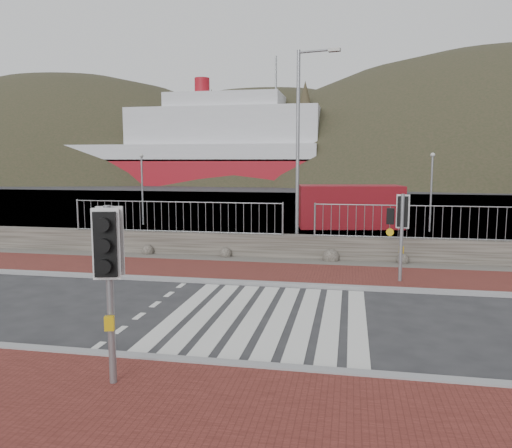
% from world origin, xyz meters
% --- Properties ---
extents(ground, '(220.00, 220.00, 0.00)m').
position_xyz_m(ground, '(0.00, 0.00, 0.00)').
color(ground, '#28282B').
rests_on(ground, ground).
extents(sidewalk_near, '(40.00, 4.00, 0.08)m').
position_xyz_m(sidewalk_near, '(0.00, -5.00, 0.04)').
color(sidewalk_near, maroon).
rests_on(sidewalk_near, ground).
extents(sidewalk_far, '(40.00, 3.00, 0.08)m').
position_xyz_m(sidewalk_far, '(0.00, 4.50, 0.04)').
color(sidewalk_far, maroon).
rests_on(sidewalk_far, ground).
extents(kerb_near, '(40.00, 0.25, 0.12)m').
position_xyz_m(kerb_near, '(0.00, -3.00, 0.05)').
color(kerb_near, gray).
rests_on(kerb_near, ground).
extents(kerb_far, '(40.00, 0.25, 0.12)m').
position_xyz_m(kerb_far, '(0.00, 3.00, 0.05)').
color(kerb_far, gray).
rests_on(kerb_far, ground).
extents(zebra_crossing, '(4.62, 5.60, 0.01)m').
position_xyz_m(zebra_crossing, '(-0.00, 0.00, 0.01)').
color(zebra_crossing, silver).
rests_on(zebra_crossing, ground).
extents(gravel_strip, '(40.00, 1.50, 0.06)m').
position_xyz_m(gravel_strip, '(0.00, 6.50, 0.03)').
color(gravel_strip, '#59544C').
rests_on(gravel_strip, ground).
extents(stone_wall, '(40.00, 0.60, 0.90)m').
position_xyz_m(stone_wall, '(0.00, 7.30, 0.45)').
color(stone_wall, '#433F37').
rests_on(stone_wall, ground).
extents(railing, '(18.07, 0.07, 1.22)m').
position_xyz_m(railing, '(0.00, 7.15, 1.82)').
color(railing, gray).
rests_on(railing, stone_wall).
extents(quay, '(120.00, 40.00, 0.50)m').
position_xyz_m(quay, '(0.00, 27.90, 0.00)').
color(quay, '#4C4C4F').
rests_on(quay, ground).
extents(water, '(220.00, 50.00, 0.05)m').
position_xyz_m(water, '(0.00, 62.90, 0.00)').
color(water, '#3F4C54').
rests_on(water, ground).
extents(ferry, '(50.00, 16.00, 20.00)m').
position_xyz_m(ferry, '(-24.65, 67.90, 5.36)').
color(ferry, maroon).
rests_on(ferry, ground).
extents(hills_backdrop, '(254.00, 90.00, 100.00)m').
position_xyz_m(hills_backdrop, '(6.74, 87.90, -23.05)').
color(hills_backdrop, '#282F1C').
rests_on(hills_backdrop, ground).
extents(traffic_signal_near, '(0.48, 0.36, 2.98)m').
position_xyz_m(traffic_signal_near, '(-1.85, -4.10, 2.15)').
color(traffic_signal_near, gray).
rests_on(traffic_signal_near, ground).
extents(traffic_signal_far, '(0.67, 0.33, 2.71)m').
position_xyz_m(traffic_signal_far, '(3.37, 4.00, 1.97)').
color(traffic_signal_far, gray).
rests_on(traffic_signal_far, ground).
extents(streetlight, '(1.65, 0.50, 7.84)m').
position_xyz_m(streetlight, '(-0.03, 8.07, 4.41)').
color(streetlight, gray).
rests_on(streetlight, ground).
extents(shipping_container, '(5.96, 3.30, 2.35)m').
position_xyz_m(shipping_container, '(1.86, 17.00, 1.17)').
color(shipping_container, maroon).
rests_on(shipping_container, ground).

